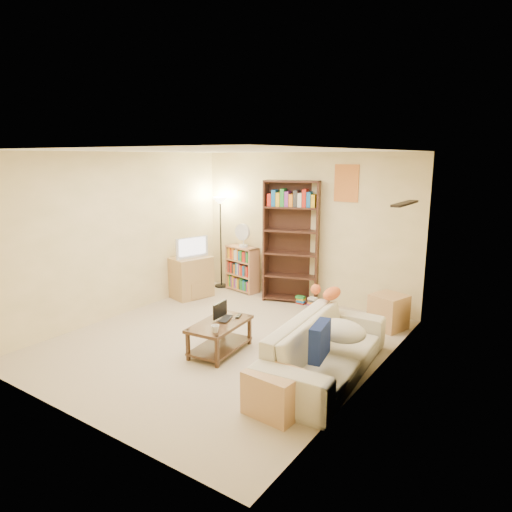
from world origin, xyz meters
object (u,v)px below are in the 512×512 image
laptop (229,319)px  side_table (389,312)px  tall_bookshelf (291,239)px  tabby_cat (329,293)px  short_bookshelf (242,269)px  coffee_table (220,333)px  desk_fan (243,235)px  floor_lamp (220,216)px  tv_stand (191,277)px  sofa (326,349)px  end_cabinet (275,392)px  television (190,247)px  mug (215,329)px

laptop → side_table: side_table is taller
tall_bookshelf → side_table: tall_bookshelf is taller
tabby_cat → tall_bookshelf: 1.94m
tall_bookshelf → short_bookshelf: size_ratio=2.47×
coffee_table → desk_fan: 2.77m
coffee_table → floor_lamp: floor_lamp is taller
short_bookshelf → desk_fan: 0.65m
tv_stand → floor_lamp: (0.04, 0.80, 1.00)m
sofa → floor_lamp: floor_lamp is taller
coffee_table → end_cabinet: (1.31, -0.80, -0.03)m
tv_stand → television: bearing=0.0°
floor_lamp → tv_stand: bearing=-93.0°
short_bookshelf → laptop: bearing=-46.6°
floor_lamp → end_cabinet: 4.60m
mug → end_cabinet: bearing=-24.1°
sofa → tall_bookshelf: bearing=33.2°
tabby_cat → floor_lamp: (-2.86, 1.36, 0.65)m
tv_stand → laptop: bearing=-20.7°
sofa → short_bookshelf: 3.47m
coffee_table → floor_lamp: (-1.84, 2.35, 1.11)m
tv_stand → short_bookshelf: 0.96m
tabby_cat → coffee_table: 1.49m
television → tall_bookshelf: bearing=-47.6°
desk_fan → side_table: 2.93m
tabby_cat → laptop: tabby_cat is taller
coffee_table → tall_bookshelf: size_ratio=0.45×
tall_bookshelf → short_bookshelf: tall_bookshelf is taller
television → side_table: (3.38, 0.45, -0.65)m
short_bookshelf → side_table: bearing=4.4°
tabby_cat → coffee_table: bearing=-135.9°
laptop → mug: mug is taller
side_table → sofa: bearing=-94.0°
floor_lamp → side_table: 3.53m
end_cabinet → coffee_table: bearing=148.6°
tabby_cat → side_table: 1.21m
short_bookshelf → end_cabinet: short_bookshelf is taller
mug → desk_fan: (-1.47, 2.59, 0.62)m
laptop → tall_bookshelf: tall_bookshelf is taller
end_cabinet → floor_lamp: bearing=135.0°
floor_lamp → tall_bookshelf: bearing=-0.5°
tv_stand → desk_fan: desk_fan is taller
desk_fan → end_cabinet: 4.15m
short_bookshelf → floor_lamp: 1.06m
tall_bookshelf → end_cabinet: bearing=-79.9°
tall_bookshelf → sofa: bearing=-69.2°
mug → tall_bookshelf: 2.74m
sofa → tv_stand: (-3.25, 1.36, 0.04)m
tv_stand → desk_fan: 1.19m
side_table → tall_bookshelf: bearing=169.6°
tall_bookshelf → end_cabinet: (1.63, -3.14, -0.87)m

